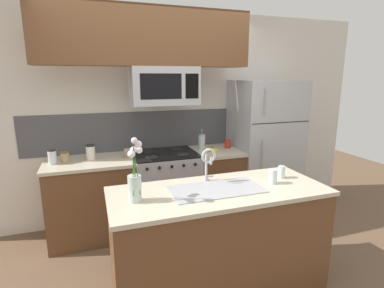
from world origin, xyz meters
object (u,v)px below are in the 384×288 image
coffee_tin (227,144)px  storage_jar_squat (128,153)px  microwave (164,86)px  storage_jar_short (91,152)px  refrigerator (263,147)px  storage_jar_tall (52,157)px  stove_range (165,190)px  storage_jar_medium (65,157)px  french_press (202,142)px  sink_faucet (208,160)px  drinking_glass (273,177)px  banana_bunch (212,150)px  flower_vase (135,181)px  spare_glass (281,172)px

coffee_tin → storage_jar_squat: bearing=-177.9°
microwave → storage_jar_short: size_ratio=4.36×
refrigerator → storage_jar_tall: (-2.58, -0.04, 0.11)m
stove_range → storage_jar_tall: size_ratio=5.88×
storage_jar_medium → storage_jar_squat: bearing=0.2°
refrigerator → french_press: 0.88m
sink_faucet → drinking_glass: bearing=-22.5°
storage_jar_squat → coffee_tin: coffee_tin is taller
storage_jar_tall → sink_faucet: size_ratio=0.52×
microwave → french_press: microwave is taller
coffee_tin → sink_faucet: bearing=-122.8°
banana_bunch → flower_vase: bearing=-132.8°
storage_jar_short → storage_jar_tall: bearing=-172.9°
sink_faucet → spare_glass: (0.67, -0.11, -0.14)m
spare_glass → microwave: bearing=124.9°
storage_jar_short → spare_glass: 2.03m
banana_bunch → french_press: 0.17m
storage_jar_short → flower_vase: (0.30, -1.30, 0.07)m
coffee_tin → drinking_glass: bearing=-98.6°
microwave → spare_glass: (0.80, -1.15, -0.74)m
flower_vase → storage_jar_medium: bearing=113.9°
refrigerator → stove_range: bearing=-179.2°
refrigerator → storage_jar_medium: size_ratio=14.71×
french_press → drinking_glass: 1.34m
french_press → sink_faucet: sink_faucet is taller
sink_faucet → drinking_glass: sink_faucet is taller
coffee_tin → french_press: bearing=178.4°
french_press → drinking_glass: french_press is taller
storage_jar_short → spare_glass: storage_jar_short is taller
storage_jar_short → banana_bunch: bearing=-3.7°
stove_range → storage_jar_medium: size_ratio=7.74×
stove_range → microwave: microwave is taller
storage_jar_short → coffee_tin: storage_jar_short is taller
microwave → spare_glass: 1.59m
banana_bunch → coffee_tin: 0.28m
storage_jar_medium → french_press: size_ratio=0.45×
coffee_tin → drinking_glass: (-0.20, -1.32, 0.01)m
refrigerator → sink_faucet: 1.65m
storage_jar_short → storage_jar_squat: storage_jar_short is taller
storage_jar_tall → drinking_glass: 2.25m
flower_vase → refrigerator: bearing=34.3°
refrigerator → spare_glass: bearing=-115.1°
spare_glass → sink_faucet: bearing=170.5°
french_press → sink_faucet: size_ratio=0.87×
storage_jar_medium → french_press: (1.59, 0.06, 0.04)m
stove_range → storage_jar_short: (-0.83, 0.03, 0.53)m
storage_jar_medium → french_press: bearing=2.1°
storage_jar_short → coffee_tin: 1.68m
storage_jar_tall → french_press: bearing=2.5°
storage_jar_tall → banana_bunch: (1.81, -0.04, -0.06)m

